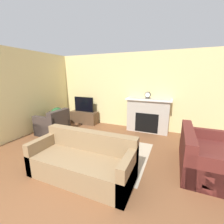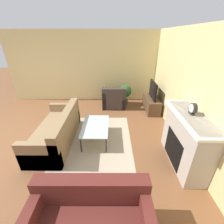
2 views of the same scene
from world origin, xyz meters
The scene contains 12 objects.
wall_back centered at (0.00, 4.38, 1.35)m, with size 8.70×0.06×2.70m.
wall_left centered at (-2.88, 2.17, 1.35)m, with size 0.06×7.35×2.70m.
area_rug centered at (-0.07, 2.17, 0.00)m, with size 2.31×1.87×0.00m.
fireplace centered at (0.74, 4.12, 0.60)m, with size 1.50×0.50×1.16m.
tv_stand centered at (-1.81, 4.05, 0.24)m, with size 1.10×0.44×0.49m.
tv centered at (-1.81, 4.05, 0.79)m, with size 0.84×0.06×0.59m.
couch_sectional centered at (0.02, 1.21, 0.29)m, with size 1.99×0.85×0.82m.
couch_loveseat centered at (2.19, 2.34, 0.29)m, with size 0.95×1.57×0.82m.
armchair_by_window centered at (-2.14, 2.68, 0.30)m, with size 0.81×0.87×0.82m.
coffee_table centered at (-0.07, 2.18, 0.38)m, with size 1.11×0.67×0.42m.
potted_plant centered at (-2.35, 3.12, 0.50)m, with size 0.48×0.48×0.79m.
mantel_clock centered at (0.69, 4.13, 1.27)m, with size 0.20×0.07×0.23m.
Camera 1 is at (1.54, -0.96, 1.90)m, focal length 24.00 mm.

